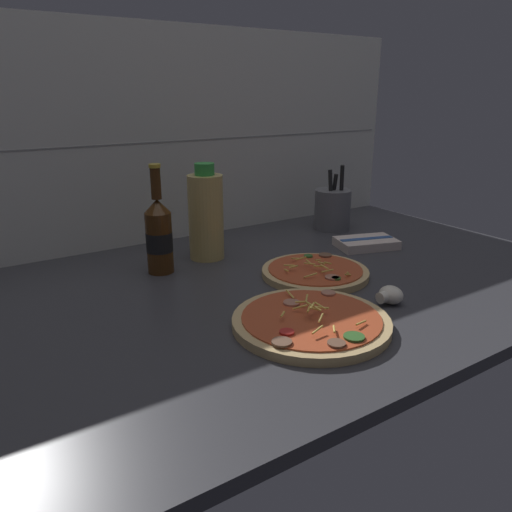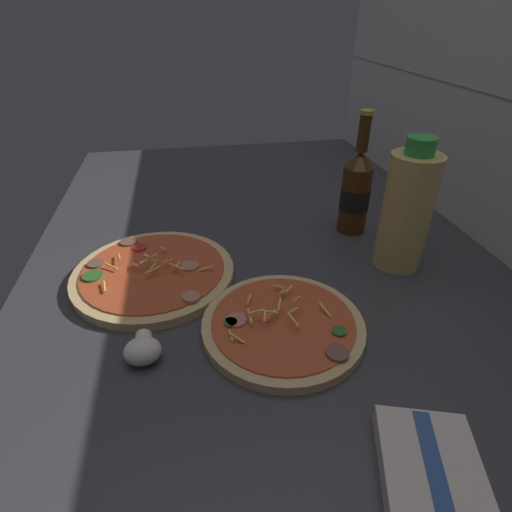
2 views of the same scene
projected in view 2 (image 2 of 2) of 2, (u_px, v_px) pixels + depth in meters
The scene contains 7 objects.
counter_slab at pixel (269, 279), 74.13cm from camera, with size 160.00×90.00×2.50cm.
pizza_near at pixel (154, 273), 71.77cm from camera, with size 28.71×28.71×4.85cm.
pizza_far at pixel (283, 325), 60.24cm from camera, with size 24.55×24.55×4.49cm.
beer_bottle at pixel (356, 191), 82.96cm from camera, with size 6.15×6.15×25.30cm.
oil_bottle at pixel (406, 210), 70.69cm from camera, with size 8.79×8.79×24.01cm.
mushroom_left at pixel (143, 350), 54.76cm from camera, with size 5.42×5.16×3.61cm.
dish_towel at pixel (434, 484), 40.00cm from camera, with size 18.08×14.37×2.56cm.
Camera 2 is at (58.99, -13.20, 44.43)cm, focal length 28.00 mm.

